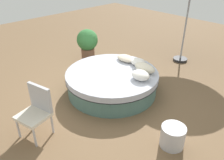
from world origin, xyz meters
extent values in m
plane|color=brown|center=(0.00, 0.00, 0.00)|extent=(16.00, 16.00, 0.00)
cylinder|color=#4C726B|center=(0.00, 0.00, 0.20)|extent=(2.16, 2.16, 0.39)
cylinder|color=black|center=(0.00, 0.00, 0.39)|extent=(2.23, 2.23, 0.02)
cylinder|color=#B2B7C6|center=(0.00, 0.00, 0.46)|extent=(2.22, 2.22, 0.14)
ellipsoid|color=white|center=(0.69, 0.22, 0.64)|extent=(0.43, 0.35, 0.21)
ellipsoid|color=beige|center=(0.52, 0.57, 0.64)|extent=(0.56, 0.29, 0.21)
ellipsoid|color=white|center=(0.17, 0.75, 0.62)|extent=(0.40, 0.34, 0.17)
ellipsoid|color=beige|center=(-0.22, 0.72, 0.61)|extent=(0.55, 0.35, 0.14)
cylinder|color=#B7B7BC|center=(0.39, -2.26, 0.21)|extent=(0.04, 0.04, 0.42)
cylinder|color=#B7B7BC|center=(-0.04, -2.36, 0.21)|extent=(0.04, 0.04, 0.42)
cylinder|color=#B7B7BC|center=(0.29, -1.85, 0.21)|extent=(0.04, 0.04, 0.42)
cylinder|color=#B7B7BC|center=(-0.14, -1.95, 0.21)|extent=(0.04, 0.04, 0.42)
cube|color=silver|center=(0.12, -2.10, 0.45)|extent=(0.62, 0.61, 0.06)
cube|color=#B7B7BC|center=(0.07, -1.89, 0.73)|extent=(0.52, 0.18, 0.50)
cylinder|color=#262628|center=(0.19, 2.85, 0.04)|extent=(0.44, 0.44, 0.08)
cylinder|color=#99999E|center=(0.19, 2.85, 1.28)|extent=(0.05, 0.05, 2.55)
cylinder|color=brown|center=(-1.82, 0.71, 0.22)|extent=(0.41, 0.41, 0.44)
sphere|color=#387A3D|center=(-1.82, 0.71, 0.71)|extent=(0.64, 0.64, 0.64)
cylinder|color=#B7B7BC|center=(2.05, -0.49, 0.20)|extent=(0.43, 0.43, 0.41)
camera|label=1|loc=(3.46, -3.34, 3.04)|focal=36.42mm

